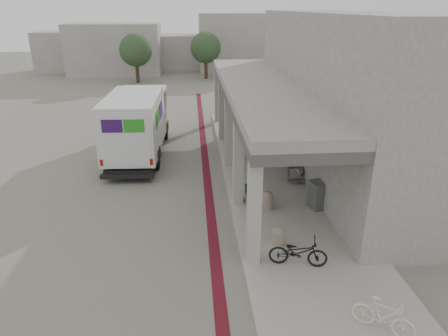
{
  "coord_description": "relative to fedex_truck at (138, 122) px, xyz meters",
  "views": [
    {
      "loc": [
        0.44,
        -13.47,
        7.22
      ],
      "look_at": [
        1.55,
        0.33,
        1.6
      ],
      "focal_mm": 32.0,
      "sensor_mm": 36.0,
      "label": 1
    }
  ],
  "objects": [
    {
      "name": "tree_right",
      "position": [
        12.36,
        22.52,
        1.42
      ],
      "size": [
        3.2,
        3.2,
        4.8
      ],
      "color": "#38281C",
      "rests_on": "ground"
    },
    {
      "name": "bicycle_cream",
      "position": [
        7.07,
        -13.01,
        -1.19
      ],
      "size": [
        1.42,
        1.24,
        0.89
      ],
      "primitive_type": "imported",
      "rotation": [
        0.0,
        0.0,
        0.9
      ],
      "color": "silver",
      "rests_on": "sidewalk"
    },
    {
      "name": "bollard_near",
      "position": [
        5.5,
        -6.66,
        -1.29
      ],
      "size": [
        0.46,
        0.46,
        0.69
      ],
      "color": "gray",
      "rests_on": "sidewalk"
    },
    {
      "name": "bicycle_black",
      "position": [
        5.75,
        -10.3,
        -1.19
      ],
      "size": [
        1.79,
        0.95,
        0.9
      ],
      "primitive_type": "imported",
      "rotation": [
        0.0,
        0.0,
        1.35
      ],
      "color": "black",
      "rests_on": "sidewalk"
    },
    {
      "name": "sidewalk",
      "position": [
        6.36,
        -6.48,
        -1.7
      ],
      "size": [
        4.4,
        28.0,
        0.12
      ],
      "primitive_type": "cube",
      "color": "#9F9B8F",
      "rests_on": "ground"
    },
    {
      "name": "distant_backdrop",
      "position": [
        -0.48,
        29.4,
        0.95
      ],
      "size": [
        28.0,
        10.0,
        6.5
      ],
      "color": "gray",
      "rests_on": "ground"
    },
    {
      "name": "ground",
      "position": [
        2.36,
        -6.48,
        -1.76
      ],
      "size": [
        120.0,
        120.0,
        0.0
      ],
      "primitive_type": "plane",
      "color": "slate",
      "rests_on": "ground"
    },
    {
      "name": "bollard_far",
      "position": [
        5.4,
        -9.14,
        -1.32
      ],
      "size": [
        0.42,
        0.42,
        0.63
      ],
      "color": "gray",
      "rests_on": "sidewalk"
    },
    {
      "name": "bike_lane_stripe",
      "position": [
        3.36,
        -4.48,
        -1.75
      ],
      "size": [
        0.35,
        40.0,
        0.01
      ],
      "primitive_type": "cube",
      "color": "#58111C",
      "rests_on": "ground"
    },
    {
      "name": "tree_left",
      "position": [
        -2.64,
        21.52,
        1.42
      ],
      "size": [
        3.2,
        3.2,
        4.8
      ],
      "color": "#38281C",
      "rests_on": "ground"
    },
    {
      "name": "utility_cabinet",
      "position": [
        7.36,
        -6.78,
        -1.11
      ],
      "size": [
        0.61,
        0.73,
        1.06
      ],
      "primitive_type": "cube",
      "rotation": [
        0.0,
        0.0,
        0.24
      ],
      "color": "slate",
      "rests_on": "sidewalk"
    },
    {
      "name": "bench",
      "position": [
        4.96,
        -6.02,
        -1.37
      ],
      "size": [
        0.45,
        1.64,
        0.38
      ],
      "rotation": [
        0.0,
        0.0,
        -0.06
      ],
      "color": "slate",
      "rests_on": "sidewalk"
    },
    {
      "name": "fedex_truck",
      "position": [
        0.0,
        0.0,
        0.0
      ],
      "size": [
        2.67,
        7.82,
        3.3
      ],
      "rotation": [
        0.0,
        0.0,
        -0.03
      ],
      "color": "black",
      "rests_on": "ground"
    },
    {
      "name": "transit_building",
      "position": [
        9.19,
        -1.98,
        1.64
      ],
      "size": [
        7.6,
        17.0,
        7.0
      ],
      "color": "gray",
      "rests_on": "ground"
    },
    {
      "name": "tree_mid",
      "position": [
        4.36,
        23.52,
        1.42
      ],
      "size": [
        3.2,
        3.2,
        4.8
      ],
      "color": "#38281C",
      "rests_on": "ground"
    }
  ]
}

